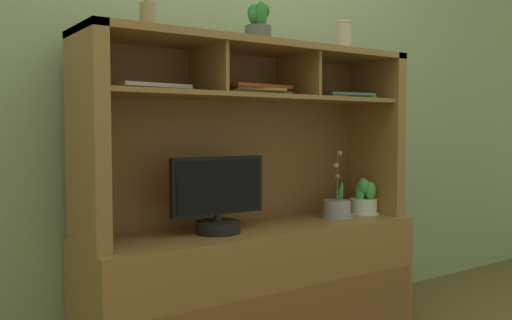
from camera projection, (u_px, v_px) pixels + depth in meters
name	position (u px, v px, depth m)	size (l,w,h in m)	color
back_wall	(225.00, 52.00, 2.69)	(6.00, 0.02, 2.80)	gray
media_console	(255.00, 257.00, 2.52)	(1.62, 0.52, 1.41)	olive
tv_monitor	(218.00, 200.00, 2.34)	(0.44, 0.20, 0.33)	black
potted_orchid	(337.00, 207.00, 2.77)	(0.16, 0.16, 0.34)	#958F99
potted_fern	(364.00, 200.00, 2.87)	(0.17, 0.17, 0.19)	beige
magazine_stack_left	(250.00, 90.00, 2.52)	(0.34, 0.28, 0.05)	#A93025
magazine_stack_centre	(342.00, 96.00, 2.76)	(0.30, 0.26, 0.02)	slate
magazine_stack_right	(147.00, 88.00, 2.22)	(0.36, 0.25, 0.03)	slate
diffuser_bottle	(148.00, 16.00, 2.16)	(0.06, 0.06, 0.27)	olive
potted_succulent	(258.00, 26.00, 2.45)	(0.14, 0.14, 0.18)	#4D514A
ceramic_vase	(344.00, 37.00, 2.74)	(0.07, 0.07, 0.15)	tan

